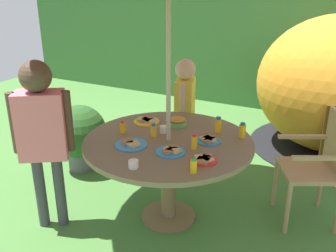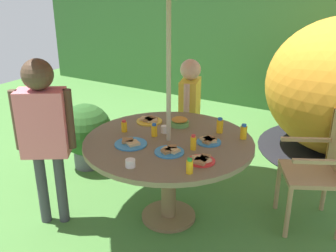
{
  "view_description": "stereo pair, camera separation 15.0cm",
  "coord_description": "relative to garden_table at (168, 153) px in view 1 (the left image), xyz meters",
  "views": [
    {
      "loc": [
        1.3,
        -2.56,
        2.01
      ],
      "look_at": [
        0.01,
        -0.04,
        0.88
      ],
      "focal_mm": 41.29,
      "sensor_mm": 36.0,
      "label": 1
    },
    {
      "loc": [
        1.43,
        -2.49,
        2.01
      ],
      "look_at": [
        0.01,
        -0.04,
        0.88
      ],
      "focal_mm": 41.29,
      "sensor_mm": 36.0,
      "label": 2
    }
  ],
  "objects": [
    {
      "name": "cup_far",
      "position": [
        -0.11,
        0.12,
        0.15
      ],
      "size": [
        0.06,
        0.06,
        0.06
      ],
      "primitive_type": "cylinder",
      "color": "white",
      "rests_on": "garden_table"
    },
    {
      "name": "garden_table",
      "position": [
        0.0,
        0.0,
        0.0
      ],
      "size": [
        1.38,
        1.38,
        0.74
      ],
      "color": "brown",
      "rests_on": "ground_plane"
    },
    {
      "name": "cup_near",
      "position": [
        0.0,
        -0.54,
        0.14
      ],
      "size": [
        0.07,
        0.07,
        0.06
      ],
      "primitive_type": "cylinder",
      "color": "white",
      "rests_on": "garden_table"
    },
    {
      "name": "juice_bottle_far_left",
      "position": [
        0.4,
        -0.41,
        0.17
      ],
      "size": [
        0.05,
        0.05,
        0.11
      ],
      "color": "yellow",
      "rests_on": "garden_table"
    },
    {
      "name": "plate_back_edge",
      "position": [
        -0.36,
        0.27,
        0.13
      ],
      "size": [
        0.23,
        0.23,
        0.03
      ],
      "color": "yellow",
      "rests_on": "garden_table"
    },
    {
      "name": "potted_plant",
      "position": [
        -1.27,
        0.4,
        -0.22
      ],
      "size": [
        0.57,
        0.57,
        0.72
      ],
      "color": "#595960",
      "rests_on": "ground_plane"
    },
    {
      "name": "plate_front_edge",
      "position": [
        -0.22,
        -0.23,
        0.13
      ],
      "size": [
        0.26,
        0.26,
        0.03
      ],
      "color": "#338CD8",
      "rests_on": "garden_table"
    },
    {
      "name": "juice_bottle_mid_left",
      "position": [
        -0.15,
        0.01,
        0.17
      ],
      "size": [
        0.05,
        0.05,
        0.11
      ],
      "color": "yellow",
      "rests_on": "garden_table"
    },
    {
      "name": "ground_plane",
      "position": [
        0.0,
        0.0,
        -0.64
      ],
      "size": [
        10.0,
        10.0,
        0.02
      ],
      "primitive_type": "cube",
      "color": "#477A38"
    },
    {
      "name": "child_in_pink_shirt",
      "position": [
        -0.83,
        -0.53,
        0.28
      ],
      "size": [
        0.42,
        0.37,
        1.42
      ],
      "rotation": [
        0.0,
        0.0,
        0.57
      ],
      "color": "#3F3F47",
      "rests_on": "ground_plane"
    },
    {
      "name": "juice_bottle_center_back",
      "position": [
        0.25,
        -0.06,
        0.17
      ],
      "size": [
        0.05,
        0.05,
        0.12
      ],
      "color": "yellow",
      "rests_on": "garden_table"
    },
    {
      "name": "plate_near_right",
      "position": [
        0.3,
        0.12,
        0.13
      ],
      "size": [
        0.2,
        0.2,
        0.03
      ],
      "color": "#338CD8",
      "rests_on": "garden_table"
    },
    {
      "name": "plate_center_front",
      "position": [
        0.12,
        -0.2,
        0.13
      ],
      "size": [
        0.23,
        0.23,
        0.03
      ],
      "color": "#338CD8",
      "rests_on": "garden_table"
    },
    {
      "name": "snack_bowl",
      "position": [
        -0.08,
        0.33,
        0.15
      ],
      "size": [
        0.17,
        0.17,
        0.08
      ],
      "color": "#66B259",
      "rests_on": "garden_table"
    },
    {
      "name": "wooden_chair",
      "position": [
        1.13,
        0.56,
        -0.08
      ],
      "size": [
        0.61,
        0.61,
        0.96
      ],
      "rotation": [
        0.0,
        0.0,
        -1.11
      ],
      "color": "tan",
      "rests_on": "ground_plane"
    },
    {
      "name": "child_in_yellow_shirt",
      "position": [
        -0.26,
        0.89,
        0.15
      ],
      "size": [
        0.26,
        0.4,
        1.22
      ],
      "rotation": [
        0.0,
        0.0,
        -1.29
      ],
      "color": "brown",
      "rests_on": "ground_plane"
    },
    {
      "name": "plate_far_right",
      "position": [
        0.4,
        -0.22,
        0.13
      ],
      "size": [
        0.2,
        0.2,
        0.03
      ],
      "color": "red",
      "rests_on": "garden_table"
    },
    {
      "name": "juice_bottle_spot_a",
      "position": [
        0.29,
        0.36,
        0.18
      ],
      "size": [
        0.06,
        0.06,
        0.13
      ],
      "color": "yellow",
      "rests_on": "garden_table"
    },
    {
      "name": "juice_bottle_near_left",
      "position": [
        -0.42,
        -0.03,
        0.16
      ],
      "size": [
        0.05,
        0.05,
        0.1
      ],
      "color": "yellow",
      "rests_on": "garden_table"
    },
    {
      "name": "juice_bottle_mid_right",
      "position": [
        0.51,
        0.33,
        0.17
      ],
      "size": [
        0.05,
        0.05,
        0.13
      ],
      "color": "yellow",
      "rests_on": "garden_table"
    },
    {
      "name": "hedge_backdrop",
      "position": [
        0.0,
        3.59,
        0.27
      ],
      "size": [
        9.0,
        0.7,
        1.8
      ],
      "primitive_type": "cube",
      "color": "#33602D",
      "rests_on": "ground_plane"
    }
  ]
}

